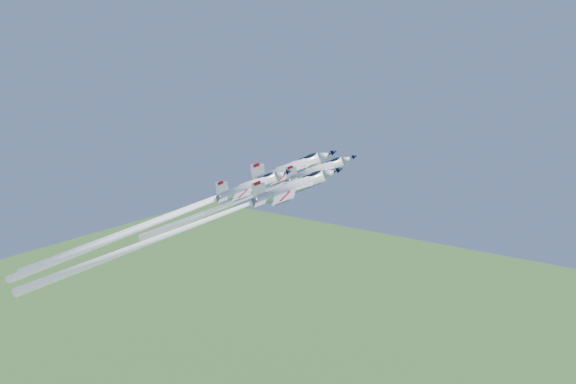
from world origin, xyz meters
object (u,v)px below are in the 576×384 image
Objects in this scene: jet_right at (177,231)px; jet_slot at (149,225)px; jet_left at (177,213)px; jet_lead at (250,196)px.

jet_right is 10.90m from jet_slot.
jet_left reaches higher than jet_right.
jet_slot reaches higher than jet_lead.
jet_right reaches higher than jet_lead.
jet_lead is 0.62× the size of jet_right.
jet_left is at bearing -110.92° from jet_lead.
jet_left is 1.08× the size of jet_right.
jet_left reaches higher than jet_lead.
jet_lead is at bearing 118.50° from jet_right.
jet_slot is at bearing -91.13° from jet_lead.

